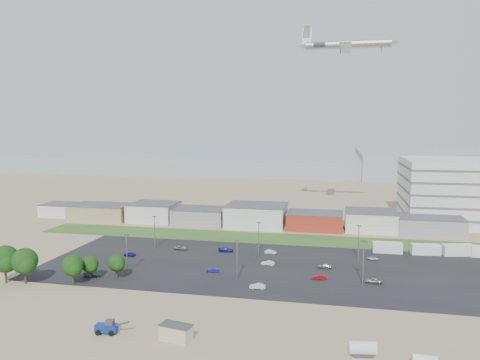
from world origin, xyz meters
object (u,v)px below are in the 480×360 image
(parked_car_7, at_px, (268,263))
(tree_far_left, at_px, (5,262))
(parked_car_10, at_px, (92,274))
(parked_car_4, at_px, (213,270))
(parked_car_6, at_px, (226,250))
(parked_car_8, at_px, (373,258))
(parked_car_1, at_px, (319,277))
(parked_car_5, at_px, (130,254))
(box_trailer_a, at_px, (387,247))
(parked_car_13, at_px, (258,286))
(airliner, at_px, (348,45))
(portable_shed, at_px, (176,332))
(storage_tank_nw, at_px, (362,348))
(parked_car_9, at_px, (180,248))
(parked_car_12, at_px, (324,266))
(telehandler, at_px, (106,327))
(parked_car_0, at_px, (373,281))
(parked_car_11, at_px, (271,252))

(parked_car_7, bearing_deg, tree_far_left, -58.70)
(tree_far_left, distance_m, parked_car_10, 20.38)
(parked_car_4, distance_m, parked_car_6, 20.22)
(parked_car_4, height_order, parked_car_8, parked_car_8)
(parked_car_1, distance_m, parked_car_5, 55.85)
(box_trailer_a, bearing_deg, parked_car_13, -130.73)
(airliner, bearing_deg, portable_shed, -103.49)
(storage_tank_nw, height_order, parked_car_9, storage_tank_nw)
(airliner, xyz_separation_m, parked_car_1, (-6.46, -81.05, -69.41))
(portable_shed, xyz_separation_m, parked_car_9, (-19.62, 58.55, -0.83))
(parked_car_7, bearing_deg, parked_car_12, 97.73)
(storage_tank_nw, bearing_deg, parked_car_12, 99.19)
(telehandler, xyz_separation_m, parked_car_5, (-18.43, 48.78, -0.74))
(parked_car_7, distance_m, parked_car_12, 15.12)
(parked_car_0, height_order, parked_car_12, parked_car_0)
(portable_shed, bearing_deg, telehandler, -167.39)
(parked_car_4, relative_size, parked_car_9, 0.76)
(parked_car_10, bearing_deg, storage_tank_nw, -116.21)
(parked_car_5, height_order, parked_car_12, parked_car_5)
(tree_far_left, relative_size, parked_car_0, 2.47)
(parked_car_8, xyz_separation_m, parked_car_10, (-70.15, -30.05, 0.06))
(parked_car_11, height_order, parked_car_13, parked_car_13)
(parked_car_4, bearing_deg, airliner, 154.12)
(parked_car_7, bearing_deg, parked_car_10, -59.14)
(portable_shed, xyz_separation_m, box_trailer_a, (42.18, 68.25, 0.16))
(tree_far_left, distance_m, parked_car_0, 88.66)
(parked_car_10, distance_m, parked_car_13, 42.20)
(tree_far_left, distance_m, parked_car_4, 50.30)
(parked_car_1, bearing_deg, parked_car_13, -62.75)
(storage_tank_nw, bearing_deg, parked_car_5, 143.20)
(parked_car_0, distance_m, parked_car_5, 68.52)
(parked_car_1, bearing_deg, portable_shed, -38.81)
(telehandler, xyz_separation_m, parked_car_9, (-6.31, 58.68, -0.72))
(parked_car_6, height_order, parked_car_7, parked_car_6)
(parked_car_7, height_order, parked_car_10, parked_car_10)
(parked_car_8, height_order, parked_car_13, parked_car_13)
(parked_car_11, bearing_deg, portable_shed, 173.67)
(tree_far_left, height_order, parked_car_7, tree_far_left)
(telehandler, xyz_separation_m, parked_car_4, (9.24, 39.20, -0.78))
(portable_shed, height_order, parked_car_6, portable_shed)
(tree_far_left, xyz_separation_m, parked_car_11, (58.64, 39.52, -4.67))
(storage_tank_nw, xyz_separation_m, tree_far_left, (-82.44, 19.37, 3.93))
(parked_car_5, distance_m, parked_car_13, 45.62)
(telehandler, relative_size, parked_car_12, 1.61)
(parked_car_6, height_order, parked_car_11, parked_car_6)
(parked_car_1, relative_size, parked_car_13, 0.96)
(storage_tank_nw, bearing_deg, parked_car_1, 102.91)
(parked_car_7, bearing_deg, parked_car_1, 63.02)
(parked_car_6, height_order, parked_car_8, parked_car_6)
(parked_car_1, height_order, parked_car_9, parked_car_9)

